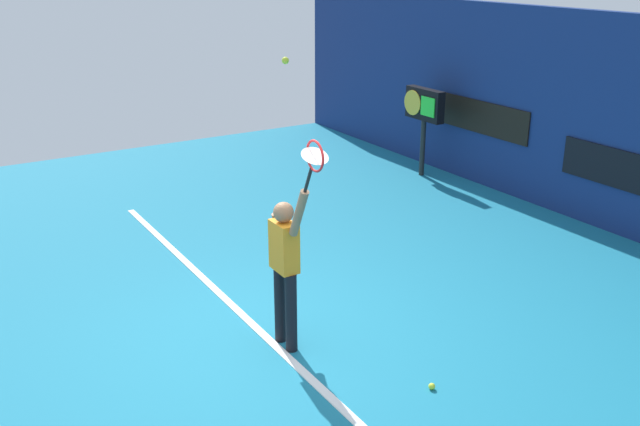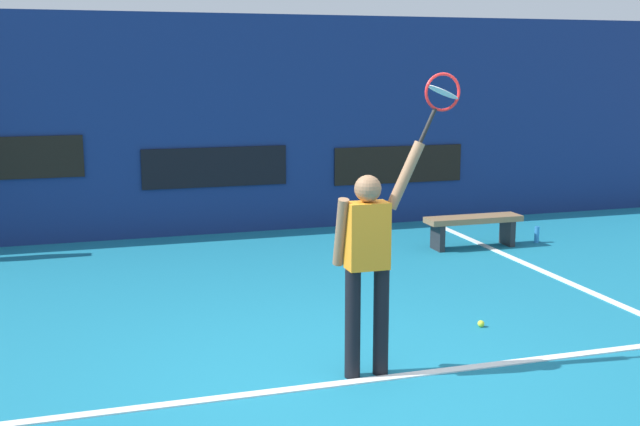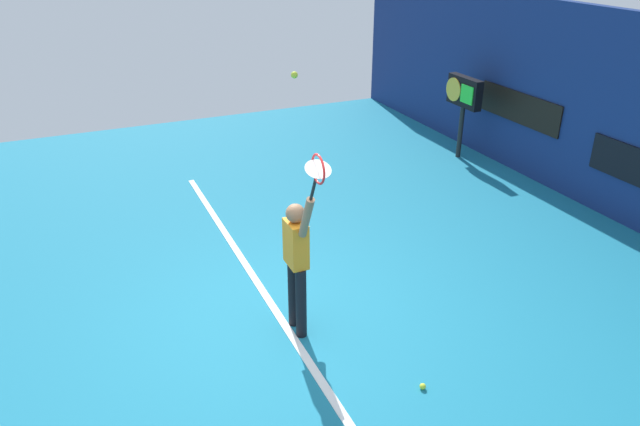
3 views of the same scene
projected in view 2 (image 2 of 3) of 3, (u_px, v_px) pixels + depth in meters
The scene contains 12 objects.
ground_plane at pixel (343, 380), 6.51m from camera, with size 18.00×18.00×0.00m, color teal.
back_wall at pixel (213, 126), 11.97m from camera, with size 18.00×0.20×3.31m, color navy.
sponsor_banner_center at pixel (215, 167), 11.97m from camera, with size 2.20×0.03×0.60m, color black.
sponsor_banner_portside at pixel (2, 158), 11.06m from camera, with size 2.20×0.03×0.60m, color black.
sponsor_banner_starboard at pixel (399, 165), 12.86m from camera, with size 2.20×0.03×0.60m, color black.
court_baseline at pixel (345, 383), 6.45m from camera, with size 10.00×0.10×0.01m, color white.
court_sideline at pixel (570, 283), 9.41m from camera, with size 0.10×7.00×0.01m, color white.
tennis_player at pixel (368, 258), 6.45m from camera, with size 0.73×0.31×1.95m.
tennis_racket at pixel (441, 96), 6.38m from camera, with size 0.42×0.27×0.62m.
court_bench at pixel (473, 224), 11.21m from camera, with size 1.40×0.36×0.45m.
water_bottle at pixel (537, 235), 11.55m from camera, with size 0.07×0.07×0.24m, color #338CD8.
spare_ball at pixel (481, 324), 7.84m from camera, with size 0.07×0.07×0.07m, color #CCE033.
Camera 2 is at (-1.99, -5.82, 2.55)m, focal length 44.48 mm.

